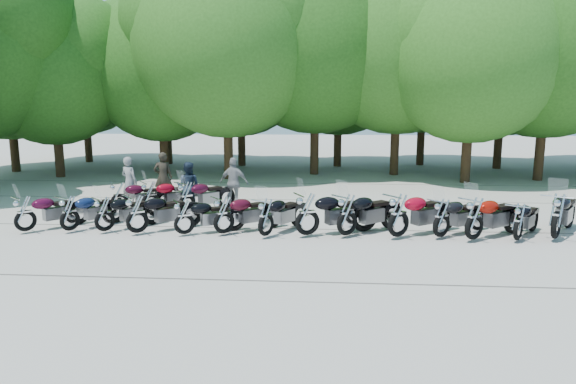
# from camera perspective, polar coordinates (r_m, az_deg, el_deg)

# --- Properties ---
(ground) EXTENTS (90.00, 90.00, 0.00)m
(ground) POSITION_cam_1_polar(r_m,az_deg,el_deg) (13.72, -0.44, -5.62)
(ground) COLOR #9C978D
(ground) RESTS_ON ground
(tree_0) EXTENTS (7.50, 7.50, 9.21)m
(tree_0) POSITION_cam_1_polar(r_m,az_deg,el_deg) (30.95, -28.78, 12.07)
(tree_0) COLOR #3A2614
(tree_0) RESTS_ON ground
(tree_1) EXTENTS (6.97, 6.97, 8.55)m
(tree_1) POSITION_cam_1_polar(r_m,az_deg,el_deg) (27.72, -24.68, 11.95)
(tree_1) COLOR #3A2614
(tree_1) RESTS_ON ground
(tree_2) EXTENTS (7.31, 7.31, 8.97)m
(tree_2) POSITION_cam_1_polar(r_m,az_deg,el_deg) (27.35, -13.98, 13.12)
(tree_2) COLOR #3A2614
(tree_2) RESTS_ON ground
(tree_3) EXTENTS (8.70, 8.70, 10.67)m
(tree_3) POSITION_cam_1_polar(r_m,az_deg,el_deg) (24.98, -6.88, 15.98)
(tree_3) COLOR #3A2614
(tree_3) RESTS_ON ground
(tree_4) EXTENTS (9.13, 9.13, 11.20)m
(tree_4) POSITION_cam_1_polar(r_m,az_deg,el_deg) (26.43, 3.06, 16.39)
(tree_4) COLOR #3A2614
(tree_4) RESTS_ON ground
(tree_5) EXTENTS (9.04, 9.04, 11.10)m
(tree_5) POSITION_cam_1_polar(r_m,az_deg,el_deg) (26.77, 12.18, 15.97)
(tree_5) COLOR #3A2614
(tree_5) RESTS_ON ground
(tree_6) EXTENTS (8.00, 8.00, 9.82)m
(tree_6) POSITION_cam_1_polar(r_m,az_deg,el_deg) (24.94, 19.81, 14.31)
(tree_6) COLOR #3A2614
(tree_6) RESTS_ON ground
(tree_7) EXTENTS (8.79, 8.79, 10.79)m
(tree_7) POSITION_cam_1_polar(r_m,az_deg,el_deg) (27.07, 27.03, 14.67)
(tree_7) COLOR #3A2614
(tree_7) RESTS_ON ground
(tree_9) EXTENTS (7.59, 7.59, 9.32)m
(tree_9) POSITION_cam_1_polar(r_m,az_deg,el_deg) (34.08, -21.80, 12.39)
(tree_9) COLOR #3A2614
(tree_9) RESTS_ON ground
(tree_10) EXTENTS (7.78, 7.78, 9.55)m
(tree_10) POSITION_cam_1_polar(r_m,az_deg,el_deg) (31.61, -13.49, 13.31)
(tree_10) COLOR #3A2614
(tree_10) RESTS_ON ground
(tree_11) EXTENTS (7.56, 7.56, 9.28)m
(tree_11) POSITION_cam_1_polar(r_m,az_deg,el_deg) (30.04, -5.30, 13.41)
(tree_11) COLOR #3A2614
(tree_11) RESTS_ON ground
(tree_12) EXTENTS (7.88, 7.88, 9.67)m
(tree_12) POSITION_cam_1_polar(r_m,az_deg,el_deg) (29.72, 5.68, 13.89)
(tree_12) COLOR #3A2614
(tree_12) RESTS_ON ground
(tree_13) EXTENTS (8.31, 8.31, 10.20)m
(tree_13) POSITION_cam_1_polar(r_m,az_deg,el_deg) (31.25, 14.91, 13.99)
(tree_13) COLOR #3A2614
(tree_13) RESTS_ON ground
(tree_14) EXTENTS (8.02, 8.02, 9.84)m
(tree_14) POSITION_cam_1_polar(r_m,az_deg,el_deg) (30.88, 22.87, 13.22)
(tree_14) COLOR #3A2614
(tree_14) RESTS_ON ground
(motorcycle_0) EXTENTS (1.88, 2.05, 1.21)m
(motorcycle_0) POSITION_cam_1_polar(r_m,az_deg,el_deg) (16.31, -27.21, -2.04)
(motorcycle_0) COLOR #3C0821
(motorcycle_0) RESTS_ON ground
(motorcycle_1) EXTENTS (1.69, 2.13, 1.20)m
(motorcycle_1) POSITION_cam_1_polar(r_m,az_deg,el_deg) (15.86, -23.13, -2.06)
(motorcycle_1) COLOR #0E1B40
(motorcycle_1) RESTS_ON ground
(motorcycle_2) EXTENTS (1.87, 1.98, 1.18)m
(motorcycle_2) POSITION_cam_1_polar(r_m,az_deg,el_deg) (15.43, -19.74, -2.20)
(motorcycle_2) COLOR black
(motorcycle_2) RESTS_ON ground
(motorcycle_3) EXTENTS (2.18, 1.97, 1.28)m
(motorcycle_3) POSITION_cam_1_polar(r_m,az_deg,el_deg) (14.92, -16.44, -2.23)
(motorcycle_3) COLOR black
(motorcycle_3) RESTS_ON ground
(motorcycle_4) EXTENTS (2.09, 1.53, 1.15)m
(motorcycle_4) POSITION_cam_1_polar(r_m,az_deg,el_deg) (14.49, -11.47, -2.62)
(motorcycle_4) COLOR black
(motorcycle_4) RESTS_ON ground
(motorcycle_5) EXTENTS (2.16, 1.91, 1.26)m
(motorcycle_5) POSITION_cam_1_polar(r_m,az_deg,el_deg) (14.37, -7.14, -2.40)
(motorcycle_5) COLOR #3C0816
(motorcycle_5) RESTS_ON ground
(motorcycle_6) EXTENTS (1.72, 2.22, 1.24)m
(motorcycle_6) POSITION_cam_1_polar(r_m,az_deg,el_deg) (14.02, -2.47, -2.67)
(motorcycle_6) COLOR black
(motorcycle_6) RESTS_ON ground
(motorcycle_7) EXTENTS (2.57, 1.77, 1.41)m
(motorcycle_7) POSITION_cam_1_polar(r_m,az_deg,el_deg) (14.04, 2.18, -2.30)
(motorcycle_7) COLOR black
(motorcycle_7) RESTS_ON ground
(motorcycle_8) EXTENTS (2.33, 2.10, 1.36)m
(motorcycle_8) POSITION_cam_1_polar(r_m,az_deg,el_deg) (14.12, 6.59, -2.38)
(motorcycle_8) COLOR black
(motorcycle_8) RESTS_ON ground
(motorcycle_9) EXTENTS (2.49, 2.06, 1.42)m
(motorcycle_9) POSITION_cam_1_polar(r_m,az_deg,el_deg) (14.18, 12.20, -2.39)
(motorcycle_9) COLOR maroon
(motorcycle_9) RESTS_ON ground
(motorcycle_10) EXTENTS (2.15, 1.93, 1.26)m
(motorcycle_10) POSITION_cam_1_polar(r_m,az_deg,el_deg) (14.49, 16.71, -2.64)
(motorcycle_10) COLOR black
(motorcycle_10) RESTS_ON ground
(motorcycle_11) EXTENTS (2.37, 2.04, 1.36)m
(motorcycle_11) POSITION_cam_1_polar(r_m,az_deg,el_deg) (14.46, 20.02, -2.63)
(motorcycle_11) COLOR #870D04
(motorcycle_11) RESTS_ON ground
(motorcycle_12) EXTENTS (1.72, 2.07, 1.18)m
(motorcycle_12) POSITION_cam_1_polar(r_m,az_deg,el_deg) (14.91, 24.26, -2.92)
(motorcycle_12) COLOR black
(motorcycle_12) RESTS_ON ground
(motorcycle_13) EXTENTS (2.09, 2.57, 1.45)m
(motorcycle_13) POSITION_cam_1_polar(r_m,az_deg,el_deg) (15.45, 27.72, -2.24)
(motorcycle_13) COLOR black
(motorcycle_13) RESTS_ON ground
(motorcycle_14) EXTENTS (2.18, 1.47, 1.19)m
(motorcycle_14) POSITION_cam_1_polar(r_m,az_deg,el_deg) (18.04, -18.24, -0.39)
(motorcycle_14) COLOR #320617
(motorcycle_14) RESTS_ON ground
(motorcycle_15) EXTENTS (2.14, 1.81, 1.23)m
(motorcycle_15) POSITION_cam_1_polar(r_m,az_deg,el_deg) (17.73, -15.03, -0.35)
(motorcycle_15) COLOR maroon
(motorcycle_15) RESTS_ON ground
(motorcycle_16) EXTENTS (2.00, 2.15, 1.27)m
(motorcycle_16) POSITION_cam_1_polar(r_m,az_deg,el_deg) (17.09, -11.22, -0.49)
(motorcycle_16) COLOR #340719
(motorcycle_16) RESTS_ON ground
(rider_0) EXTENTS (0.77, 0.65, 1.79)m
(rider_0) POSITION_cam_1_polar(r_m,az_deg,el_deg) (19.03, -17.21, 1.10)
(rider_0) COLOR gray
(rider_0) RESTS_ON ground
(rider_1) EXTENTS (0.85, 0.68, 1.68)m
(rider_1) POSITION_cam_1_polar(r_m,az_deg,el_deg) (17.92, -11.04, 0.65)
(rider_1) COLOR #1D2B3E
(rider_1) RESTS_ON ground
(rider_2) EXTENTS (1.11, 0.63, 1.79)m
(rider_2) POSITION_cam_1_polar(r_m,az_deg,el_deg) (18.01, -6.02, 1.01)
(rider_2) COLOR gray
(rider_2) RESTS_ON ground
(rider_3) EXTENTS (0.76, 0.58, 1.87)m
(rider_3) POSITION_cam_1_polar(r_m,az_deg,el_deg) (19.50, -13.69, 1.60)
(rider_3) COLOR black
(rider_3) RESTS_ON ground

